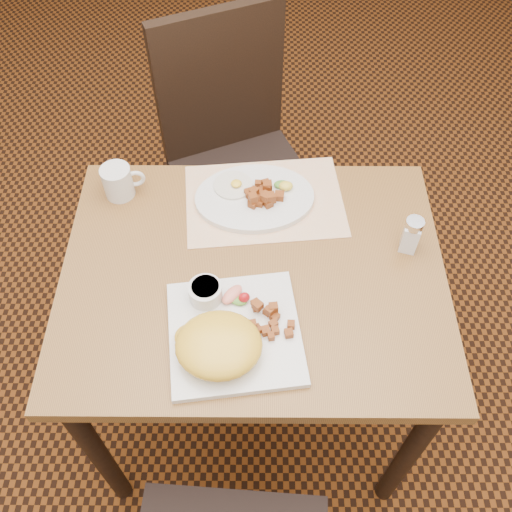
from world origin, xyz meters
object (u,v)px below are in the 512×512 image
object	(u,v)px
coffee_mug	(119,182)
table	(253,297)
chair_far	(235,149)
salt_shaker	(411,234)
plate_square	(235,333)
plate_oval	(255,198)

from	to	relation	value
coffee_mug	table	bearing A→B (deg)	-35.73
coffee_mug	chair_far	bearing A→B (deg)	54.95
table	salt_shaker	distance (m)	0.41
plate_square	salt_shaker	xyz separation A→B (m)	(0.41, 0.24, 0.04)
plate_oval	salt_shaker	xyz separation A→B (m)	(0.37, -0.15, 0.04)
plate_square	plate_oval	distance (m)	0.39
table	salt_shaker	xyz separation A→B (m)	(0.37, 0.07, 0.16)
plate_square	plate_oval	xyz separation A→B (m)	(0.04, 0.39, 0.00)
plate_oval	table	bearing A→B (deg)	-90.48
table	plate_square	size ratio (longest dim) A/B	3.21
chair_far	plate_square	world-z (taller)	chair_far
table	plate_oval	distance (m)	0.25
chair_far	salt_shaker	distance (m)	0.76
plate_oval	chair_far	bearing A→B (deg)	99.28
plate_oval	coffee_mug	bearing A→B (deg)	175.95
plate_square	salt_shaker	bearing A→B (deg)	30.45
table	plate_oval	bearing A→B (deg)	89.52
plate_oval	coffee_mug	world-z (taller)	coffee_mug
salt_shaker	coffee_mug	world-z (taller)	salt_shaker
chair_far	coffee_mug	size ratio (longest dim) A/B	8.97
plate_square	coffee_mug	distance (m)	0.52
plate_square	salt_shaker	world-z (taller)	salt_shaker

